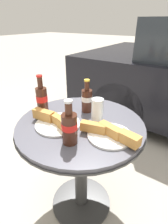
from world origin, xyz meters
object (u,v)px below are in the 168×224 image
Objects in this scene: bistro_table at (81,148)px; cola_bottle_left at (87,99)px; drinking_glass at (97,111)px; lunch_plate_far at (110,133)px; lunch_plate_near at (56,122)px; cola_bottle_right at (69,127)px; cola_bottle_center at (42,99)px.

cola_bottle_left is (-0.05, 0.13, 0.27)m from bistro_table.
drinking_glass is 0.17m from lunch_plate_far.
cola_bottle_left reaches higher than lunch_plate_near.
bistro_table is 2.35× the size of lunch_plate_near.
lunch_plate_near is (-0.09, -0.10, 0.21)m from bistro_table.
cola_bottle_left is 0.33m from cola_bottle_right.
cola_bottle_right is at bearing -69.97° from cola_bottle_left.
lunch_plate_near is at bearing -129.27° from bistro_table.
bistro_table is 3.35× the size of cola_bottle_right.
cola_bottle_center reaches higher than lunch_plate_near.
cola_bottle_left is at bearing 149.16° from drinking_glass.
cola_bottle_center is 0.46m from lunch_plate_far.
cola_bottle_left is 0.68× the size of lunch_plate_far.
drinking_glass is (0.32, 0.11, -0.03)m from cola_bottle_center.
cola_bottle_right is 0.71× the size of lunch_plate_far.
lunch_plate_far is at bearing 13.39° from lunch_plate_near.
cola_bottle_left is at bearing 80.86° from lunch_plate_near.
lunch_plate_near is (0.16, -0.06, -0.07)m from cola_bottle_center.
cola_bottle_right is 1.59× the size of drinking_glass.
cola_bottle_right is at bearing -25.51° from lunch_plate_near.
cola_bottle_right is 0.21m from lunch_plate_far.
cola_bottle_left is at bearing 42.13° from cola_bottle_center.
cola_bottle_right reaches higher than cola_bottle_left.
bistro_table is 3.52× the size of cola_bottle_left.
cola_bottle_center is 0.78× the size of lunch_plate_near.
cola_bottle_center is (-0.20, -0.18, 0.01)m from cola_bottle_left.
lunch_plate_far is (0.13, -0.10, -0.04)m from drinking_glass.
lunch_plate_far is at bearing -9.76° from bistro_table.
lunch_plate_near reaches higher than bistro_table.
cola_bottle_left is 1.51× the size of drinking_glass.
cola_bottle_center is at bearing -178.55° from lunch_plate_far.
lunch_plate_far is at bearing -34.02° from cola_bottle_left.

